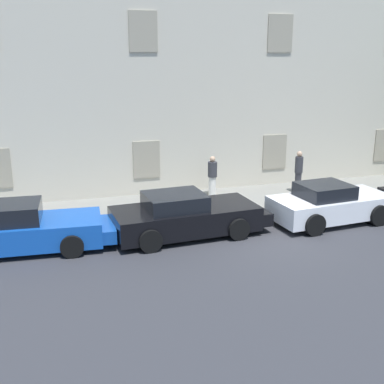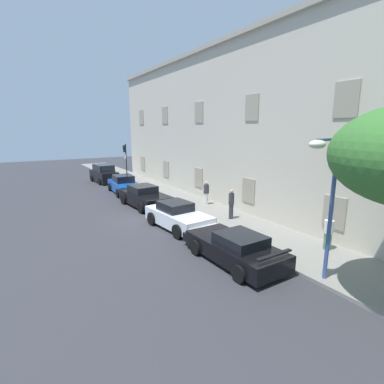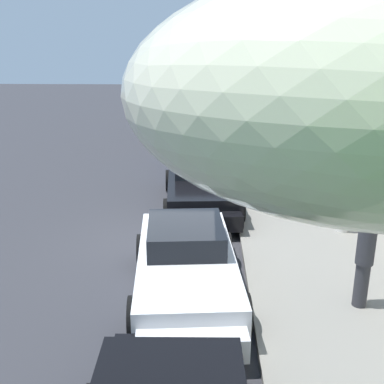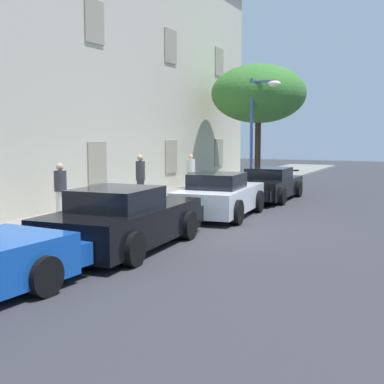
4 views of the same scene
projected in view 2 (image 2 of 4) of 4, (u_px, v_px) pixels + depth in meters
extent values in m
plane|color=#333338|center=(148.00, 217.00, 17.96)|extent=(80.00, 80.00, 0.00)
cube|color=gray|center=(199.00, 208.00, 19.84)|extent=(60.00, 3.65, 0.14)
cube|color=beige|center=(246.00, 129.00, 20.71)|extent=(35.75, 4.16, 10.68)
cube|color=#A39B8A|center=(249.00, 45.00, 19.55)|extent=(35.75, 4.66, 0.30)
cube|color=#9E937F|center=(143.00, 163.00, 32.36)|extent=(1.10, 0.06, 1.50)
cube|color=#9E937F|center=(166.00, 169.00, 27.59)|extent=(1.10, 0.06, 1.50)
cube|color=#9E937F|center=(199.00, 178.00, 22.82)|extent=(1.10, 0.06, 1.50)
cube|color=#9E937F|center=(248.00, 190.00, 18.05)|extent=(1.10, 0.06, 1.50)
cube|color=#9E937F|center=(334.00, 213.00, 13.27)|extent=(1.10, 0.06, 1.50)
cube|color=#9E937F|center=(141.00, 117.00, 31.31)|extent=(1.10, 0.06, 1.50)
cube|color=#9E937F|center=(165.00, 115.00, 26.54)|extent=(1.10, 0.06, 1.50)
cube|color=#9E937F|center=(199.00, 112.00, 21.77)|extent=(1.10, 0.06, 1.50)
cube|color=#9E937F|center=(252.00, 108.00, 17.00)|extent=(1.10, 0.06, 1.50)
cube|color=#9E937F|center=(346.00, 99.00, 12.23)|extent=(1.10, 0.06, 1.50)
cube|color=#144CB2|center=(125.00, 187.00, 24.73)|extent=(4.77, 2.16, 0.75)
cube|color=black|center=(123.00, 178.00, 24.90)|extent=(1.96, 1.61, 0.55)
cube|color=#144CB2|center=(132.00, 192.00, 22.97)|extent=(1.51, 1.80, 0.41)
cylinder|color=black|center=(141.00, 191.00, 23.94)|extent=(0.69, 0.28, 0.68)
cylinder|color=black|center=(118.00, 193.00, 23.10)|extent=(0.69, 0.28, 0.68)
cylinder|color=black|center=(131.00, 185.00, 26.45)|extent=(0.69, 0.28, 0.68)
cylinder|color=black|center=(110.00, 187.00, 25.60)|extent=(0.69, 0.28, 0.68)
cube|color=black|center=(145.00, 198.00, 20.43)|extent=(4.78, 2.27, 0.77)
cube|color=black|center=(143.00, 189.00, 20.57)|extent=(1.96, 1.70, 0.48)
cube|color=black|center=(159.00, 206.00, 18.80)|extent=(1.51, 1.91, 0.43)
cylinder|color=black|center=(168.00, 204.00, 19.87)|extent=(0.72, 0.28, 0.71)
cylinder|color=black|center=(141.00, 208.00, 18.76)|extent=(0.72, 0.28, 0.71)
cylinder|color=black|center=(149.00, 196.00, 22.18)|extent=(0.72, 0.28, 0.71)
cylinder|color=black|center=(124.00, 199.00, 21.07)|extent=(0.72, 0.28, 0.71)
cube|color=white|center=(178.00, 218.00, 15.93)|extent=(4.38, 2.20, 0.73)
cube|color=black|center=(175.00, 206.00, 16.06)|extent=(1.81, 1.62, 0.47)
cube|color=white|center=(199.00, 229.00, 14.48)|extent=(1.41, 1.81, 0.40)
cylinder|color=black|center=(207.00, 224.00, 15.47)|extent=(0.75, 0.30, 0.74)
cylinder|color=black|center=(178.00, 232.00, 14.40)|extent=(0.75, 0.30, 0.74)
cylinder|color=black|center=(179.00, 213.00, 17.55)|extent=(0.75, 0.30, 0.74)
cylinder|color=black|center=(152.00, 219.00, 16.48)|extent=(0.75, 0.30, 0.74)
cube|color=black|center=(235.00, 250.00, 11.91)|extent=(4.52, 2.05, 0.66)
cube|color=black|center=(241.00, 240.00, 11.52)|extent=(1.82, 1.60, 0.42)
cube|color=black|center=(207.00, 237.00, 13.54)|extent=(1.38, 1.82, 0.36)
cube|color=black|center=(274.00, 255.00, 10.10)|extent=(0.20, 1.66, 0.06)
cylinder|color=black|center=(196.00, 247.00, 12.57)|extent=(0.66, 0.25, 0.66)
cylinder|color=black|center=(231.00, 239.00, 13.60)|extent=(0.66, 0.25, 0.66)
cylinder|color=black|center=(239.00, 274.00, 10.29)|extent=(0.66, 0.25, 0.66)
cylinder|color=black|center=(277.00, 261.00, 11.32)|extent=(0.66, 0.25, 0.66)
cube|color=black|center=(104.00, 176.00, 29.66)|extent=(4.10, 2.01, 1.05)
cube|color=#1E232B|center=(103.00, 168.00, 29.48)|extent=(2.50, 1.68, 0.65)
cylinder|color=black|center=(117.00, 180.00, 29.27)|extent=(0.65, 0.25, 0.64)
cylinder|color=black|center=(100.00, 182.00, 28.29)|extent=(0.65, 0.25, 0.64)
cylinder|color=black|center=(108.00, 177.00, 31.16)|extent=(0.65, 0.25, 0.64)
cylinder|color=black|center=(92.00, 178.00, 30.18)|extent=(0.65, 0.25, 0.64)
cylinder|color=black|center=(126.00, 164.00, 28.01)|extent=(0.10, 0.10, 3.79)
cube|color=black|center=(124.00, 149.00, 27.63)|extent=(0.22, 0.20, 0.66)
sphere|color=black|center=(123.00, 147.00, 27.53)|extent=(0.12, 0.12, 0.12)
sphere|color=black|center=(123.00, 149.00, 27.57)|extent=(0.12, 0.12, 0.12)
sphere|color=green|center=(123.00, 151.00, 27.62)|extent=(0.12, 0.12, 0.12)
cylinder|color=white|center=(125.00, 157.00, 27.81)|extent=(0.44, 0.02, 0.44)
cylinder|color=#3F5999|center=(331.00, 210.00, 9.86)|extent=(0.14, 0.14, 5.01)
cube|color=#3F5999|center=(328.00, 140.00, 9.08)|extent=(0.08, 1.10, 0.08)
ellipsoid|color=#EAE5C6|center=(317.00, 144.00, 8.85)|extent=(0.44, 0.60, 0.28)
cylinder|color=silver|center=(206.00, 199.00, 20.46)|extent=(0.41, 0.41, 0.79)
cylinder|color=#333338|center=(206.00, 189.00, 20.31)|extent=(0.52, 0.52, 0.61)
sphere|color=tan|center=(206.00, 183.00, 20.22)|extent=(0.22, 0.22, 0.22)
cylinder|color=#4C7F59|center=(327.00, 241.00, 12.79)|extent=(0.40, 0.40, 0.75)
cylinder|color=silver|center=(329.00, 227.00, 12.65)|extent=(0.50, 0.50, 0.58)
sphere|color=tan|center=(330.00, 218.00, 12.56)|extent=(0.22, 0.22, 0.22)
cylinder|color=#333338|center=(231.00, 211.00, 17.17)|extent=(0.35, 0.35, 0.87)
cylinder|color=#333338|center=(231.00, 199.00, 17.01)|extent=(0.43, 0.43, 0.67)
sphere|color=tan|center=(232.00, 191.00, 16.91)|extent=(0.22, 0.22, 0.22)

